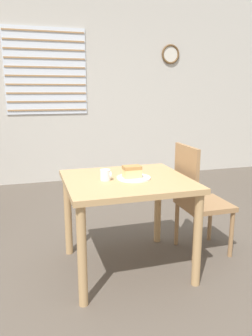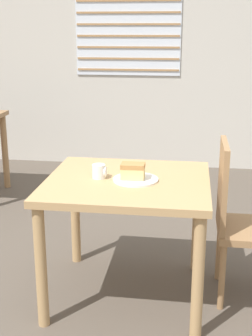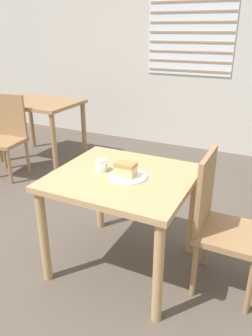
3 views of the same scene
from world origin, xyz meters
The scene contains 7 objects.
ground_plane centered at (0.00, 0.00, 0.00)m, with size 14.00×14.00×0.00m, color brown.
wall_back centered at (0.00, 3.03, 1.40)m, with size 10.00×0.09×2.80m.
dining_table_near centered at (0.14, 0.26, 0.61)m, with size 0.90×0.83×0.72m.
chair_near_window centered at (0.77, 0.35, 0.49)m, with size 0.39×0.39×0.92m.
plate centered at (0.19, 0.24, 0.72)m, with size 0.25×0.25×0.01m.
cake_slice centered at (0.17, 0.24, 0.77)m, with size 0.13×0.09×0.09m.
coffee_mug centered at (-0.02, 0.26, 0.76)m, with size 0.08×0.07×0.08m.
Camera 2 is at (0.47, -2.18, 1.52)m, focal length 50.00 mm.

